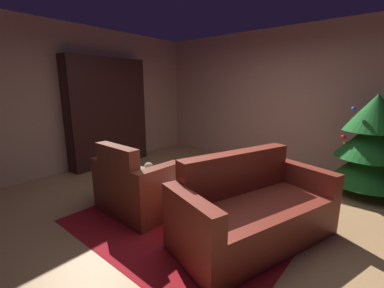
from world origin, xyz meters
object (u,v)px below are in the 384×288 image
at_px(coffee_table, 201,186).
at_px(bottle_on_table, 195,181).
at_px(armchair_red, 135,188).
at_px(couch_red, 252,211).
at_px(decorated_tree, 371,144).
at_px(bookshelf_unit, 113,113).
at_px(book_stack_on_table, 206,178).

relative_size(coffee_table, bottle_on_table, 2.83).
height_order(armchair_red, couch_red, armchair_red).
bearing_deg(decorated_tree, coffee_table, -124.71).
height_order(bookshelf_unit, bottle_on_table, bookshelf_unit).
bearing_deg(armchair_red, decorated_tree, 49.22).
bearing_deg(armchair_red, bookshelf_unit, 151.87).
distance_m(armchair_red, couch_red, 1.51).
bearing_deg(decorated_tree, book_stack_on_table, -124.54).
xyz_separation_m(armchair_red, bottle_on_table, (0.82, 0.24, 0.23)).
xyz_separation_m(bookshelf_unit, bottle_on_table, (2.94, -0.89, -0.52)).
bearing_deg(book_stack_on_table, bottle_on_table, -83.48).
height_order(armchair_red, decorated_tree, decorated_tree).
height_order(bookshelf_unit, armchair_red, bookshelf_unit).
xyz_separation_m(bookshelf_unit, decorated_tree, (4.36, 1.46, -0.29)).
distance_m(bookshelf_unit, armchair_red, 2.51).
xyz_separation_m(couch_red, bottle_on_table, (-0.63, -0.19, 0.24)).
height_order(coffee_table, bottle_on_table, bottle_on_table).
bearing_deg(coffee_table, decorated_tree, 55.29).
relative_size(couch_red, coffee_table, 2.51).
xyz_separation_m(armchair_red, couch_red, (1.45, 0.42, -0.01)).
distance_m(bookshelf_unit, bottle_on_table, 3.11).
relative_size(coffee_table, book_stack_on_table, 3.58).
bearing_deg(book_stack_on_table, couch_red, -5.59).
bearing_deg(couch_red, bookshelf_unit, 168.79).
bearing_deg(coffee_table, bookshelf_unit, 166.32).
distance_m(couch_red, decorated_tree, 2.35).
bearing_deg(couch_red, armchair_red, -163.69).
relative_size(bookshelf_unit, bottle_on_table, 8.01).
height_order(armchair_red, bottle_on_table, armchair_red).
relative_size(armchair_red, decorated_tree, 0.69).
bearing_deg(armchair_red, book_stack_on_table, 31.83).
xyz_separation_m(bottle_on_table, decorated_tree, (1.42, 2.35, 0.23)).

